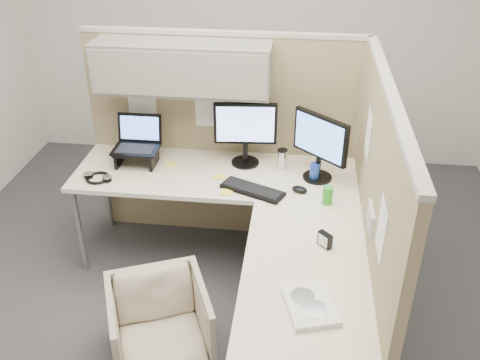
# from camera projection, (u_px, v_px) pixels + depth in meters

# --- Properties ---
(ground) EXTENTS (4.50, 4.50, 0.00)m
(ground) POSITION_uv_depth(u_px,v_px,m) (221.00, 305.00, 3.65)
(ground) COLOR #343439
(ground) RESTS_ON ground
(partition_back) EXTENTS (2.00, 0.36, 1.63)m
(partition_back) POSITION_uv_depth(u_px,v_px,m) (206.00, 107.00, 3.83)
(partition_back) COLOR #938460
(partition_back) RESTS_ON ground
(partition_right) EXTENTS (0.07, 2.03, 1.63)m
(partition_right) POSITION_uv_depth(u_px,v_px,m) (371.00, 221.00, 3.09)
(partition_right) COLOR #938460
(partition_right) RESTS_ON ground
(desk) EXTENTS (2.00, 1.98, 0.73)m
(desk) POSITION_uv_depth(u_px,v_px,m) (242.00, 212.00, 3.40)
(desk) COLOR beige
(desk) RESTS_ON ground
(office_chair) EXTENTS (0.72, 0.70, 0.58)m
(office_chair) POSITION_uv_depth(u_px,v_px,m) (160.00, 322.00, 3.12)
(office_chair) COLOR beige
(office_chair) RESTS_ON ground
(monitor_left) EXTENTS (0.44, 0.20, 0.47)m
(monitor_left) POSITION_uv_depth(u_px,v_px,m) (245.00, 129.00, 3.73)
(monitor_left) COLOR black
(monitor_left) RESTS_ON desk
(monitor_right) EXTENTS (0.35, 0.32, 0.47)m
(monitor_right) POSITION_uv_depth(u_px,v_px,m) (320.00, 142.00, 3.55)
(monitor_right) COLOR black
(monitor_right) RESTS_ON desk
(laptop_station) EXTENTS (0.32, 0.27, 0.33)m
(laptop_station) POSITION_uv_depth(u_px,v_px,m) (137.00, 147.00, 3.82)
(laptop_station) COLOR black
(laptop_station) RESTS_ON desk
(keyboard) EXTENTS (0.45, 0.30, 0.02)m
(keyboard) POSITION_uv_depth(u_px,v_px,m) (252.00, 190.00, 3.53)
(keyboard) COLOR black
(keyboard) RESTS_ON desk
(mouse) EXTENTS (0.12, 0.10, 0.04)m
(mouse) POSITION_uv_depth(u_px,v_px,m) (299.00, 189.00, 3.52)
(mouse) COLOR black
(mouse) RESTS_ON desk
(travel_mug) EXTENTS (0.07, 0.07, 0.15)m
(travel_mug) POSITION_uv_depth(u_px,v_px,m) (282.00, 159.00, 3.76)
(travel_mug) COLOR silver
(travel_mug) RESTS_ON desk
(soda_can_green) EXTENTS (0.07, 0.07, 0.12)m
(soda_can_green) POSITION_uv_depth(u_px,v_px,m) (328.00, 195.00, 3.38)
(soda_can_green) COLOR #268C1E
(soda_can_green) RESTS_ON desk
(soda_can_silver) EXTENTS (0.07, 0.07, 0.12)m
(soda_can_silver) POSITION_uv_depth(u_px,v_px,m) (314.00, 172.00, 3.64)
(soda_can_silver) COLOR #1E3FA5
(soda_can_silver) RESTS_ON desk
(sticky_note_c) EXTENTS (0.10, 0.10, 0.01)m
(sticky_note_c) POSITION_uv_depth(u_px,v_px,m) (171.00, 164.00, 3.85)
(sticky_note_c) COLOR yellow
(sticky_note_c) RESTS_ON desk
(sticky_note_d) EXTENTS (0.09, 0.09, 0.01)m
(sticky_note_d) POSITION_uv_depth(u_px,v_px,m) (220.00, 177.00, 3.70)
(sticky_note_d) COLOR yellow
(sticky_note_d) RESTS_ON desk
(sticky_note_b) EXTENTS (0.09, 0.09, 0.01)m
(sticky_note_b) POSITION_uv_depth(u_px,v_px,m) (227.00, 193.00, 3.52)
(sticky_note_b) COLOR yellow
(sticky_note_b) RESTS_ON desk
(headphones) EXTENTS (0.21, 0.20, 0.03)m
(headphones) POSITION_uv_depth(u_px,v_px,m) (98.00, 178.00, 3.67)
(headphones) COLOR black
(headphones) RESTS_ON desk
(paper_stack) EXTENTS (0.30, 0.34, 0.03)m
(paper_stack) POSITION_uv_depth(u_px,v_px,m) (310.00, 306.00, 2.59)
(paper_stack) COLOR white
(paper_stack) RESTS_ON desk
(desk_clock) EXTENTS (0.09, 0.09, 0.09)m
(desk_clock) POSITION_uv_depth(u_px,v_px,m) (325.00, 240.00, 3.00)
(desk_clock) COLOR black
(desk_clock) RESTS_ON desk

